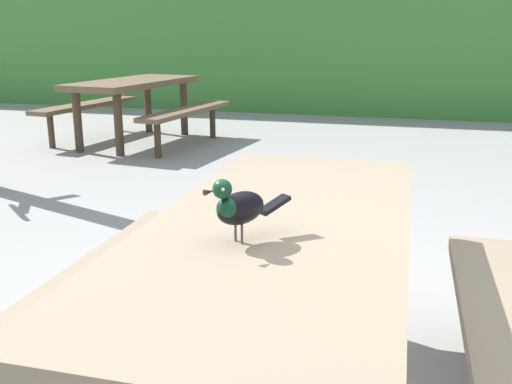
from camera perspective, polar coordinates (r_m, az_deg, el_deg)
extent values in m
cube|color=#428438|center=(10.27, 15.83, 14.22)|extent=(28.00, 2.38, 2.31)
cube|color=#84725B|center=(1.78, 2.45, -3.70)|extent=(0.80, 1.82, 0.07)
cylinder|color=brown|center=(2.61, -0.08, -5.97)|extent=(0.09, 0.09, 0.67)
cylinder|color=brown|center=(2.54, 11.71, -6.96)|extent=(0.09, 0.09, 0.67)
cube|color=#84725B|center=(2.14, -16.51, -9.32)|extent=(0.31, 1.72, 0.05)
cylinder|color=brown|center=(2.75, -9.28, -8.21)|extent=(0.07, 0.07, 0.39)
cylinder|color=brown|center=(2.56, 21.35, -10.97)|extent=(0.07, 0.07, 0.39)
ellipsoid|color=black|center=(1.55, -1.51, -1.59)|extent=(0.14, 0.16, 0.09)
ellipsoid|color=#0F3823|center=(1.53, -2.73, -1.64)|extent=(0.09, 0.09, 0.06)
sphere|color=#0F3823|center=(1.50, -3.33, 0.29)|extent=(0.05, 0.05, 0.05)
sphere|color=#EAE08C|center=(1.48, -3.25, 0.25)|extent=(0.01, 0.01, 0.01)
sphere|color=#EAE08C|center=(1.51, -4.13, 0.56)|extent=(0.01, 0.01, 0.01)
cone|color=black|center=(1.48, -4.61, 0.02)|extent=(0.03, 0.03, 0.02)
cube|color=black|center=(1.63, 1.81, -1.25)|extent=(0.09, 0.10, 0.04)
cylinder|color=#47423D|center=(1.56, -1.39, -4.15)|extent=(0.01, 0.01, 0.05)
cylinder|color=#47423D|center=(1.58, -2.02, -3.88)|extent=(0.01, 0.01, 0.05)
cube|color=brown|center=(7.01, -11.97, 10.42)|extent=(0.96, 1.87, 0.07)
cylinder|color=#423324|center=(7.51, -7.09, 8.11)|extent=(0.09, 0.09, 0.67)
cylinder|color=#423324|center=(7.78, -10.54, 8.23)|extent=(0.09, 0.09, 0.67)
cylinder|color=#423324|center=(6.33, -13.34, 6.45)|extent=(0.09, 0.09, 0.67)
cylinder|color=#423324|center=(6.66, -17.10, 6.60)|extent=(0.09, 0.09, 0.67)
cube|color=brown|center=(6.68, -6.80, 7.90)|extent=(0.47, 1.73, 0.05)
cylinder|color=#423324|center=(7.27, -4.28, 6.83)|extent=(0.07, 0.07, 0.39)
cylinder|color=#423324|center=(6.17, -9.63, 5.09)|extent=(0.07, 0.07, 0.39)
cube|color=brown|center=(7.46, -16.35, 8.18)|extent=(0.47, 1.73, 0.05)
cylinder|color=#423324|center=(7.99, -13.37, 7.25)|extent=(0.07, 0.07, 0.39)
cylinder|color=#423324|center=(7.00, -19.46, 5.65)|extent=(0.07, 0.07, 0.39)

